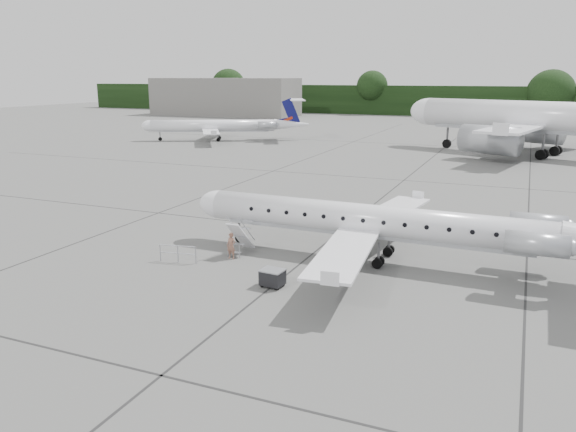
% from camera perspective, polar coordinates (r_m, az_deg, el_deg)
% --- Properties ---
extents(ground, '(320.00, 320.00, 0.00)m').
position_cam_1_polar(ground, '(30.55, 7.66, -6.24)').
color(ground, slate).
rests_on(ground, ground).
extents(treeline, '(260.00, 4.00, 8.00)m').
position_cam_1_polar(treeline, '(158.02, 20.71, 10.78)').
color(treeline, black).
rests_on(treeline, ground).
extents(terminal_building, '(40.00, 14.00, 10.00)m').
position_cam_1_polar(terminal_building, '(158.06, -6.44, 11.94)').
color(terminal_building, slate).
rests_on(terminal_building, ground).
extents(main_regional_jet, '(26.06, 18.98, 6.60)m').
position_cam_1_polar(main_regional_jet, '(32.72, 8.35, 1.13)').
color(main_regional_jet, white).
rests_on(main_regional_jet, ground).
extents(airstair, '(0.89, 2.09, 2.07)m').
position_cam_1_polar(airstair, '(34.21, -4.81, -2.12)').
color(airstair, white).
rests_on(airstair, ground).
extents(passenger, '(0.61, 0.43, 1.59)m').
position_cam_1_polar(passenger, '(33.29, -5.79, -3.03)').
color(passenger, '#8E5F4D').
rests_on(passenger, ground).
extents(safety_railing, '(2.18, 0.46, 1.00)m').
position_cam_1_polar(safety_railing, '(33.19, -11.12, -3.81)').
color(safety_railing, '#999CA2').
rests_on(safety_railing, ground).
extents(baggage_cart, '(1.21, 1.01, 0.98)m').
position_cam_1_polar(baggage_cart, '(28.91, -1.59, -6.27)').
color(baggage_cart, black).
rests_on(baggage_cart, ground).
extents(bg_narrowbody, '(48.16, 41.37, 14.58)m').
position_cam_1_polar(bg_narrowbody, '(82.77, 24.13, 10.60)').
color(bg_narrowbody, white).
rests_on(bg_narrowbody, ground).
extents(bg_regional_left, '(31.90, 28.44, 6.90)m').
position_cam_1_polar(bg_regional_left, '(95.51, -7.67, 9.66)').
color(bg_regional_left, white).
rests_on(bg_regional_left, ground).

